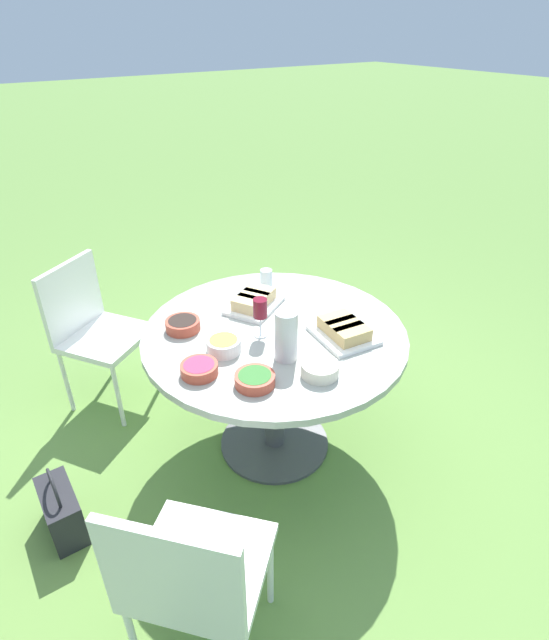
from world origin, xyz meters
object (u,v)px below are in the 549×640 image
Objects in this scene: chair_near_right at (191,574)px; handbag at (61,510)px; water_pitcher at (286,336)px; dining_table at (274,352)px; wine_glass at (261,310)px; chair_near_left at (93,324)px.

chair_near_right is 0.98m from handbag.
chair_near_right is at bearing -162.03° from handbag.
water_pitcher is at bearing -106.64° from handbag.
chair_near_right is (-0.76, 0.84, -0.10)m from dining_table.
water_pitcher is (-0.22, 0.09, 0.24)m from dining_table.
wine_glass is at bearing -95.30° from handbag.
water_pitcher is 1.20× the size of wine_glass.
water_pitcher is at bearing -54.16° from chair_near_right.
water_pitcher is at bearing 178.61° from wine_glass.
water_pitcher is 1.30m from handbag.
water_pitcher is at bearing -154.35° from chair_near_left.
handbag is (0.10, 1.03, -0.77)m from wine_glass.
wine_glass is 1.29m from handbag.
chair_near_left and chair_near_right have the same top height.
water_pitcher reaches higher than dining_table.
handbag is at bearing 85.33° from dining_table.
dining_table is at bearing -47.79° from chair_near_right.
dining_table is 1.14m from chair_near_left.
wine_glass is (0.21, -0.01, 0.02)m from water_pitcher.
wine_glass is at bearing -45.10° from chair_near_right.
handbag is at bearing 84.70° from wine_glass.
dining_table is 1.22m from handbag.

